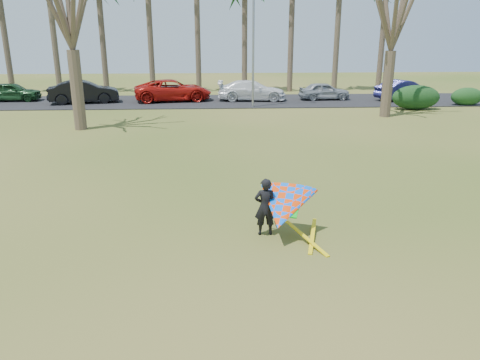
{
  "coord_description": "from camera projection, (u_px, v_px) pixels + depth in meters",
  "views": [
    {
      "loc": [
        -0.7,
        -10.65,
        5.17
      ],
      "look_at": [
        0.0,
        2.0,
        1.1
      ],
      "focal_mm": 35.0,
      "sensor_mm": 36.0,
      "label": 1
    }
  ],
  "objects": [
    {
      "name": "car_3",
      "position": [
        252.0,
        91.0,
        35.49
      ],
      "size": [
        5.25,
        2.38,
        1.49
      ],
      "primitive_type": "imported",
      "rotation": [
        0.0,
        0.0,
        1.51
      ],
      "color": "white",
      "rests_on": "parking_strip"
    },
    {
      "name": "car_2",
      "position": [
        173.0,
        90.0,
        35.23
      ],
      "size": [
        6.11,
        3.58,
        1.6
      ],
      "primitive_type": "imported",
      "rotation": [
        0.0,
        0.0,
        1.74
      ],
      "color": "#AD140D",
      "rests_on": "parking_strip"
    },
    {
      "name": "car_1",
      "position": [
        84.0,
        92.0,
        34.22
      ],
      "size": [
        5.24,
        2.78,
        1.64
      ],
      "primitive_type": "imported",
      "rotation": [
        0.0,
        0.0,
        1.79
      ],
      "color": "black",
      "rests_on": "parking_strip"
    },
    {
      "name": "car_0",
      "position": [
        12.0,
        92.0,
        35.2
      ],
      "size": [
        4.15,
        1.8,
        1.39
      ],
      "primitive_type": "imported",
      "rotation": [
        0.0,
        0.0,
        1.61
      ],
      "color": "#173A1B",
      "rests_on": "parking_strip"
    },
    {
      "name": "kite_flyer",
      "position": [
        282.0,
        207.0,
        11.97
      ],
      "size": [
        2.13,
        2.39,
        2.02
      ],
      "color": "black",
      "rests_on": "ground"
    },
    {
      "name": "streetlight",
      "position": [
        256.0,
        41.0,
        31.41
      ],
      "size": [
        2.28,
        0.18,
        8.0
      ],
      "color": "gray",
      "rests_on": "ground"
    },
    {
      "name": "car_4",
      "position": [
        324.0,
        91.0,
        35.94
      ],
      "size": [
        3.93,
        1.77,
        1.31
      ],
      "primitive_type": "imported",
      "rotation": [
        0.0,
        0.0,
        1.63
      ],
      "color": "gray",
      "rests_on": "parking_strip"
    },
    {
      "name": "ground",
      "position": [
        244.0,
        246.0,
        11.74
      ],
      "size": [
        100.0,
        100.0,
        0.0
      ],
      "primitive_type": "plane",
      "color": "#274C10",
      "rests_on": "ground"
    },
    {
      "name": "hedge_far",
      "position": [
        467.0,
        97.0,
        33.37
      ],
      "size": [
        2.33,
        1.09,
        1.29
      ],
      "primitive_type": "ellipsoid",
      "color": "#153A16",
      "rests_on": "ground"
    },
    {
      "name": "hedge_near",
      "position": [
        416.0,
        97.0,
        31.74
      ],
      "size": [
        3.3,
        1.49,
        1.65
      ],
      "primitive_type": "ellipsoid",
      "color": "#123414",
      "rests_on": "ground"
    },
    {
      "name": "car_5",
      "position": [
        403.0,
        90.0,
        35.83
      ],
      "size": [
        4.81,
        3.26,
        1.5
      ],
      "primitive_type": "imported",
      "rotation": [
        0.0,
        0.0,
        1.98
      ],
      "color": "navy",
      "rests_on": "parking_strip"
    },
    {
      "name": "bare_tree_right",
      "position": [
        395.0,
        5.0,
        27.38
      ],
      "size": [
        6.27,
        6.27,
        9.21
      ],
      "color": "#49382C",
      "rests_on": "ground"
    },
    {
      "name": "parking_strip",
      "position": [
        223.0,
        101.0,
        35.5
      ],
      "size": [
        46.0,
        7.0,
        0.06
      ],
      "primitive_type": "cube",
      "color": "black",
      "rests_on": "ground"
    }
  ]
}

